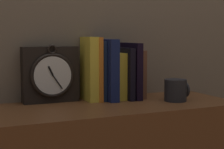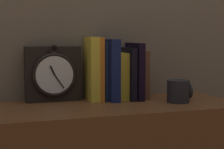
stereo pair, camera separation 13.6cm
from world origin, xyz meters
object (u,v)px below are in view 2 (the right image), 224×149
at_px(clock, 53,74).
at_px(book_slot3_navy, 110,70).
at_px(book_slot1_orange, 98,69).
at_px(book_slot2_navy, 102,71).
at_px(book_slot4_yellow, 119,76).
at_px(book_slot6_black, 135,71).
at_px(book_slot7_brown, 141,74).
at_px(book_slot0_yellow, 92,69).
at_px(mug, 179,91).
at_px(book_slot5_black, 128,73).

distance_m(clock, book_slot3_navy, 0.22).
height_order(book_slot1_orange, book_slot3_navy, book_slot1_orange).
bearing_deg(book_slot1_orange, book_slot3_navy, -17.88).
xyz_separation_m(book_slot2_navy, book_slot4_yellow, (0.07, -0.00, -0.02)).
height_order(book_slot4_yellow, book_slot6_black, book_slot6_black).
xyz_separation_m(book_slot1_orange, book_slot2_navy, (0.01, 0.00, -0.01)).
xyz_separation_m(book_slot1_orange, book_slot6_black, (0.15, -0.02, -0.01)).
bearing_deg(book_slot7_brown, book_slot1_orange, 179.06).
relative_size(book_slot0_yellow, book_slot2_navy, 1.08).
bearing_deg(book_slot4_yellow, book_slot3_navy, -163.59).
height_order(clock, mug, clock).
distance_m(book_slot6_black, mug, 0.20).
bearing_deg(book_slot0_yellow, book_slot4_yellow, -2.34).
bearing_deg(book_slot4_yellow, book_slot5_black, -22.21).
height_order(book_slot0_yellow, book_slot7_brown, book_slot0_yellow).
distance_m(book_slot3_navy, mug, 0.28).
relative_size(book_slot0_yellow, book_slot4_yellow, 1.34).
height_order(book_slot3_navy, book_slot5_black, book_slot3_navy).
xyz_separation_m(book_slot7_brown, mug, (0.10, -0.14, -0.05)).
distance_m(book_slot5_black, book_slot7_brown, 0.06).
bearing_deg(book_slot2_navy, book_slot6_black, -8.06).
bearing_deg(book_slot3_navy, book_slot0_yellow, 166.22).
relative_size(book_slot0_yellow, book_slot3_navy, 1.04).
relative_size(book_slot6_black, book_slot7_brown, 1.15).
relative_size(book_slot6_black, mug, 2.44).
relative_size(book_slot2_navy, mug, 2.52).
relative_size(book_slot3_navy, mug, 2.61).
height_order(book_slot0_yellow, mug, book_slot0_yellow).
distance_m(book_slot0_yellow, book_slot2_navy, 0.04).
bearing_deg(book_slot3_navy, book_slot2_navy, 151.29).
bearing_deg(book_slot5_black, mug, -39.92).
distance_m(book_slot4_yellow, book_slot7_brown, 0.09).
distance_m(book_slot0_yellow, book_slot6_black, 0.17).
bearing_deg(book_slot4_yellow, book_slot2_navy, 177.16).
bearing_deg(book_slot4_yellow, book_slot1_orange, 178.89).
bearing_deg(mug, book_slot5_black, 140.08).
relative_size(book_slot2_navy, book_slot4_yellow, 1.25).
bearing_deg(book_slot5_black, book_slot0_yellow, 173.14).
height_order(clock, book_slot1_orange, book_slot1_orange).
bearing_deg(mug, book_slot4_yellow, 142.54).
relative_size(book_slot0_yellow, book_slot1_orange, 1.01).
relative_size(book_slot5_black, book_slot7_brown, 1.06).
bearing_deg(book_slot6_black, book_slot0_yellow, 173.49).
distance_m(clock, book_slot0_yellow, 0.15).
bearing_deg(book_slot1_orange, book_slot7_brown, -0.94).
xyz_separation_m(clock, book_slot0_yellow, (0.15, -0.02, 0.02)).
height_order(clock, book_slot0_yellow, book_slot0_yellow).
bearing_deg(book_slot1_orange, book_slot6_black, -6.52).
bearing_deg(book_slot5_black, book_slot7_brown, 10.90).
distance_m(book_slot2_navy, book_slot3_navy, 0.03).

